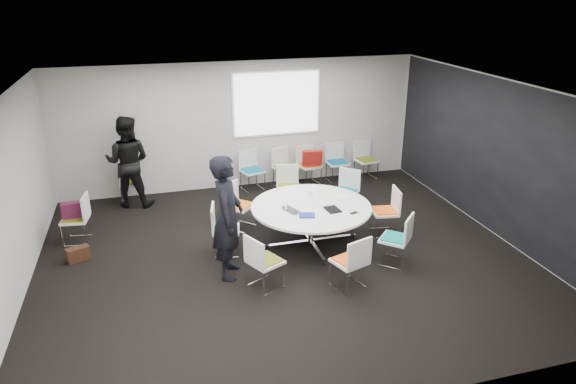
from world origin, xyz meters
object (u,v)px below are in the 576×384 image
object	(u,v)px
chair_ring_f	(265,271)
chair_back_c	(309,172)
chair_ring_d	(240,214)
brown_bag	(78,254)
chair_ring_e	(226,238)
chair_person_back	(132,190)
conference_table	(311,217)
person_main	(228,217)
chair_ring_g	(349,271)
laptop	(293,209)
chair_ring_b	(345,200)
chair_back_b	(285,175)
chair_ring_h	(395,248)
chair_back_a	(252,178)
chair_back_d	(337,170)
maroon_bag	(74,210)
chair_spare_left	(78,227)
chair_ring_a	(384,220)
person_back	(128,162)
cup	(310,193)
chair_back_e	(365,167)
chair_ring_c	(288,195)

from	to	relation	value
chair_ring_f	chair_back_c	bearing A→B (deg)	127.35
chair_ring_d	brown_bag	xyz separation A→B (m)	(-2.84, -0.51, -0.16)
chair_ring_e	chair_back_c	xyz separation A→B (m)	(2.38, 2.78, 0.00)
chair_back_c	chair_person_back	world-z (taller)	same
conference_table	person_main	size ratio (longest dim) A/B	1.05
chair_ring_g	laptop	xyz separation A→B (m)	(-0.47, 1.44, 0.47)
chair_ring_b	chair_back_b	xyz separation A→B (m)	(-0.77, 1.75, 0.00)
chair_ring_h	chair_back_a	bearing A→B (deg)	65.25
chair_ring_f	brown_bag	xyz separation A→B (m)	(-2.81, 1.64, -0.16)
chair_back_a	chair_person_back	bearing A→B (deg)	-15.42
chair_back_d	maroon_bag	world-z (taller)	chair_back_d
chair_spare_left	chair_person_back	world-z (taller)	same
chair_spare_left	maroon_bag	distance (m)	0.34
chair_ring_a	laptop	world-z (taller)	chair_ring_a
chair_back_d	maroon_bag	size ratio (longest dim) A/B	2.20
chair_back_c	person_back	world-z (taller)	person_back
chair_back_a	conference_table	bearing A→B (deg)	83.49
chair_ring_a	chair_back_d	bearing A→B (deg)	5.60
chair_back_a	cup	bearing A→B (deg)	87.96
chair_ring_a	cup	xyz separation A→B (m)	(-1.30, 0.44, 0.50)
chair_ring_d	chair_ring_f	size ratio (longest dim) A/B	1.00
chair_ring_h	chair_back_e	world-z (taller)	same
chair_ring_e	chair_ring_g	world-z (taller)	same
chair_person_back	cup	size ratio (longest dim) A/B	9.78
chair_ring_a	chair_ring_d	size ratio (longest dim) A/B	1.00
chair_spare_left	laptop	bearing A→B (deg)	-101.32
chair_back_c	chair_ring_e	bearing A→B (deg)	36.11
person_back	laptop	xyz separation A→B (m)	(2.70, -2.75, -0.20)
chair_ring_d	laptop	size ratio (longest dim) A/B	2.41
chair_back_c	brown_bag	size ratio (longest dim) A/B	2.44
laptop	chair_back_b	bearing A→B (deg)	-34.31
chair_ring_b	person_main	world-z (taller)	person_main
chair_back_e	chair_back_d	bearing A→B (deg)	-9.65
chair_back_c	brown_bag	world-z (taller)	chair_back_c
chair_ring_g	laptop	world-z (taller)	chair_ring_g
chair_ring_g	chair_ring_e	bearing A→B (deg)	116.58
chair_person_back	chair_ring_d	bearing A→B (deg)	136.64
chair_ring_e	chair_person_back	size ratio (longest dim) A/B	1.00
chair_back_a	laptop	xyz separation A→B (m)	(0.10, -2.92, 0.47)
cup	maroon_bag	bearing A→B (deg)	169.67
chair_ring_a	chair_ring_h	size ratio (longest dim) A/B	1.00
cup	brown_bag	distance (m)	4.10
chair_ring_h	chair_spare_left	size ratio (longest dim) A/B	1.00
chair_back_e	cup	xyz separation A→B (m)	(-2.16, -2.40, 0.50)
cup	chair_ring_h	bearing A→B (deg)	-56.22
chair_ring_g	chair_back_c	distance (m)	4.43
chair_ring_f	chair_back_e	xyz separation A→B (m)	(3.40, 4.02, 0.00)
chair_ring_f	person_back	world-z (taller)	person_back
chair_ring_a	cup	world-z (taller)	chair_ring_a
chair_ring_c	chair_ring_d	size ratio (longest dim) A/B	1.00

